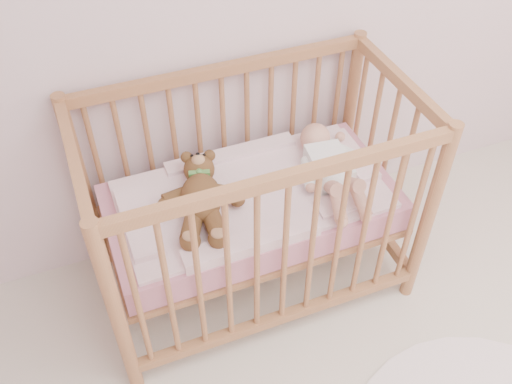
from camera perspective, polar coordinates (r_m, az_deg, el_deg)
name	(u,v)px	position (r m, az deg, el deg)	size (l,w,h in m)	color
crib	(252,204)	(2.44, -0.43, -1.26)	(1.36, 0.76, 1.00)	#A77446
mattress	(252,207)	(2.45, -0.43, -1.50)	(1.22, 0.62, 0.13)	#C47A8D
blanket	(252,194)	(2.39, -0.44, -0.25)	(1.10, 0.58, 0.06)	#F5A9B8
baby	(329,164)	(2.44, 7.31, 2.78)	(0.29, 0.60, 0.15)	white
teddy_bear	(201,197)	(2.27, -5.51, -0.49)	(0.37, 0.52, 0.14)	brown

